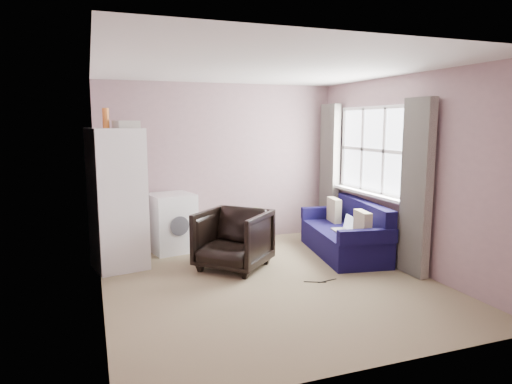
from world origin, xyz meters
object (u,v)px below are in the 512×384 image
Objects in this scene: armchair at (233,237)px; sofa at (347,235)px; fridge at (117,198)px; washing_machine at (171,221)px; side_table at (256,226)px.

sofa is at bearing 47.26° from armchair.
armchair is at bearing -33.47° from fridge.
armchair is 0.99× the size of washing_machine.
fridge is 3.77× the size of side_table.
fridge is 3.23m from sofa.
armchair is 1.27m from washing_machine.
armchair is at bearing -73.53° from washing_machine.
side_table is at bearing -10.74° from washing_machine.
armchair is at bearing -168.54° from sofa.
washing_machine reaches higher than side_table.
washing_machine is at bearing 23.99° from fridge.
armchair is 0.41× the size of fridge.
side_table is (1.35, 0.04, -0.19)m from washing_machine.
side_table is at bearing 102.47° from armchair.
fridge is at bearing -156.25° from armchair.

